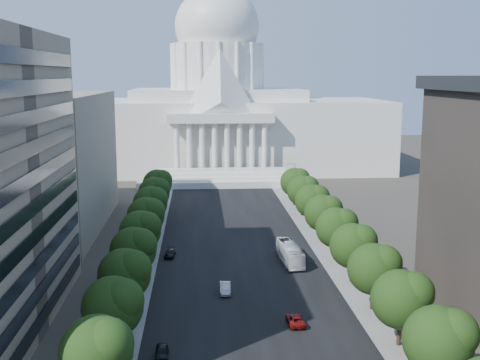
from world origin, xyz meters
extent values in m
cube|color=black|center=(0.00, 90.00, 0.00)|extent=(30.00, 260.00, 0.01)
cube|color=gray|center=(-19.00, 90.00, 0.00)|extent=(8.00, 260.00, 0.02)
cube|color=gray|center=(19.00, 90.00, 0.00)|extent=(8.00, 260.00, 0.02)
cube|color=white|center=(0.00, 185.00, 12.50)|extent=(120.00, 50.00, 25.00)
cube|color=white|center=(0.00, 185.00, 27.00)|extent=(60.00, 40.00, 4.00)
cube|color=white|center=(0.00, 158.00, 20.50)|extent=(34.00, 8.00, 3.00)
cylinder|color=white|center=(0.00, 185.00, 37.00)|extent=(32.00, 32.00, 16.00)
ellipsoid|color=white|center=(0.00, 185.00, 51.00)|extent=(30.00, 30.00, 27.60)
cube|color=gray|center=(-48.00, 100.00, 15.00)|extent=(38.00, 52.00, 30.00)
sphere|color=black|center=(-18.00, 24.00, 6.17)|extent=(7.60, 7.60, 7.60)
sphere|color=black|center=(-16.67, 23.24, 7.31)|extent=(5.32, 5.32, 5.32)
cylinder|color=#33261C|center=(-18.00, 36.00, 1.47)|extent=(0.56, 0.56, 2.94)
sphere|color=black|center=(-18.00, 36.00, 6.17)|extent=(7.60, 7.60, 7.60)
sphere|color=black|center=(-16.67, 35.24, 7.31)|extent=(5.32, 5.32, 5.32)
cylinder|color=#33261C|center=(-18.00, 48.00, 1.47)|extent=(0.56, 0.56, 2.94)
sphere|color=black|center=(-18.00, 48.00, 6.17)|extent=(7.60, 7.60, 7.60)
sphere|color=black|center=(-16.67, 47.24, 7.31)|extent=(5.32, 5.32, 5.32)
cylinder|color=#33261C|center=(-18.00, 60.00, 1.47)|extent=(0.56, 0.56, 2.94)
sphere|color=black|center=(-18.00, 60.00, 6.17)|extent=(7.60, 7.60, 7.60)
sphere|color=black|center=(-16.67, 59.24, 7.31)|extent=(5.32, 5.32, 5.32)
cylinder|color=#33261C|center=(-18.00, 72.00, 1.47)|extent=(0.56, 0.56, 2.94)
sphere|color=black|center=(-18.00, 72.00, 6.17)|extent=(7.60, 7.60, 7.60)
sphere|color=black|center=(-16.67, 71.24, 7.31)|extent=(5.32, 5.32, 5.32)
cylinder|color=#33261C|center=(-18.00, 84.00, 1.47)|extent=(0.56, 0.56, 2.94)
sphere|color=black|center=(-18.00, 84.00, 6.17)|extent=(7.60, 7.60, 7.60)
sphere|color=black|center=(-16.67, 83.24, 7.31)|extent=(5.32, 5.32, 5.32)
cylinder|color=#33261C|center=(-18.00, 96.00, 1.47)|extent=(0.56, 0.56, 2.94)
sphere|color=black|center=(-18.00, 96.00, 6.17)|extent=(7.60, 7.60, 7.60)
sphere|color=black|center=(-16.67, 95.24, 7.31)|extent=(5.32, 5.32, 5.32)
cylinder|color=#33261C|center=(-18.00, 108.00, 1.47)|extent=(0.56, 0.56, 2.94)
sphere|color=black|center=(-18.00, 108.00, 6.17)|extent=(7.60, 7.60, 7.60)
sphere|color=black|center=(-16.67, 107.24, 7.31)|extent=(5.32, 5.32, 5.32)
cylinder|color=#33261C|center=(-18.00, 120.00, 1.47)|extent=(0.56, 0.56, 2.94)
sphere|color=black|center=(-18.00, 120.00, 6.17)|extent=(7.60, 7.60, 7.60)
sphere|color=black|center=(-16.67, 119.24, 7.31)|extent=(5.32, 5.32, 5.32)
sphere|color=black|center=(18.00, 24.00, 6.17)|extent=(7.60, 7.60, 7.60)
sphere|color=black|center=(19.33, 23.24, 7.31)|extent=(5.32, 5.32, 5.32)
cylinder|color=#33261C|center=(18.00, 36.00, 1.47)|extent=(0.56, 0.56, 2.94)
sphere|color=black|center=(18.00, 36.00, 6.17)|extent=(7.60, 7.60, 7.60)
sphere|color=black|center=(19.33, 35.24, 7.31)|extent=(5.32, 5.32, 5.32)
cylinder|color=#33261C|center=(18.00, 48.00, 1.47)|extent=(0.56, 0.56, 2.94)
sphere|color=black|center=(18.00, 48.00, 6.17)|extent=(7.60, 7.60, 7.60)
sphere|color=black|center=(19.33, 47.24, 7.31)|extent=(5.32, 5.32, 5.32)
cylinder|color=#33261C|center=(18.00, 60.00, 1.47)|extent=(0.56, 0.56, 2.94)
sphere|color=black|center=(18.00, 60.00, 6.17)|extent=(7.60, 7.60, 7.60)
sphere|color=black|center=(19.33, 59.24, 7.31)|extent=(5.32, 5.32, 5.32)
cylinder|color=#33261C|center=(18.00, 72.00, 1.47)|extent=(0.56, 0.56, 2.94)
sphere|color=black|center=(18.00, 72.00, 6.17)|extent=(7.60, 7.60, 7.60)
sphere|color=black|center=(19.33, 71.24, 7.31)|extent=(5.32, 5.32, 5.32)
cylinder|color=#33261C|center=(18.00, 84.00, 1.47)|extent=(0.56, 0.56, 2.94)
sphere|color=black|center=(18.00, 84.00, 6.17)|extent=(7.60, 7.60, 7.60)
sphere|color=black|center=(19.33, 83.24, 7.31)|extent=(5.32, 5.32, 5.32)
cylinder|color=#33261C|center=(18.00, 96.00, 1.47)|extent=(0.56, 0.56, 2.94)
sphere|color=black|center=(18.00, 96.00, 6.17)|extent=(7.60, 7.60, 7.60)
sphere|color=black|center=(19.33, 95.24, 7.31)|extent=(5.32, 5.32, 5.32)
cylinder|color=#33261C|center=(18.00, 108.00, 1.47)|extent=(0.56, 0.56, 2.94)
sphere|color=black|center=(18.00, 108.00, 6.17)|extent=(7.60, 7.60, 7.60)
sphere|color=black|center=(19.33, 107.24, 7.31)|extent=(5.32, 5.32, 5.32)
cylinder|color=#33261C|center=(18.00, 120.00, 1.47)|extent=(0.56, 0.56, 2.94)
sphere|color=black|center=(18.00, 120.00, 6.17)|extent=(7.60, 7.60, 7.60)
sphere|color=black|center=(19.33, 119.24, 7.31)|extent=(5.32, 5.32, 5.32)
cylinder|color=gray|center=(20.50, 35.00, 4.50)|extent=(0.18, 0.18, 9.00)
cylinder|color=gray|center=(19.30, 35.00, 8.80)|extent=(2.40, 0.14, 0.14)
sphere|color=gray|center=(18.20, 35.00, 8.70)|extent=(0.44, 0.44, 0.44)
cylinder|color=gray|center=(20.50, 60.00, 4.50)|extent=(0.18, 0.18, 9.00)
cylinder|color=gray|center=(19.30, 60.00, 8.80)|extent=(2.40, 0.14, 0.14)
sphere|color=gray|center=(18.20, 60.00, 8.70)|extent=(0.44, 0.44, 0.44)
cylinder|color=gray|center=(20.50, 85.00, 4.50)|extent=(0.18, 0.18, 9.00)
cylinder|color=gray|center=(19.30, 85.00, 8.80)|extent=(2.40, 0.14, 0.14)
sphere|color=gray|center=(18.20, 85.00, 8.70)|extent=(0.44, 0.44, 0.44)
cylinder|color=gray|center=(20.50, 110.00, 4.50)|extent=(0.18, 0.18, 9.00)
cylinder|color=gray|center=(19.30, 110.00, 8.80)|extent=(2.40, 0.14, 0.14)
sphere|color=gray|center=(18.20, 110.00, 8.70)|extent=(0.44, 0.44, 0.44)
cylinder|color=gray|center=(20.50, 135.00, 4.50)|extent=(0.18, 0.18, 9.00)
cylinder|color=gray|center=(19.30, 135.00, 8.80)|extent=(2.40, 0.14, 0.14)
sphere|color=gray|center=(18.20, 135.00, 8.70)|extent=(0.44, 0.44, 0.44)
imported|color=black|center=(-12.06, 34.63, 0.69)|extent=(1.74, 4.07, 1.37)
imported|color=#A8AAAF|center=(-3.29, 56.10, 0.79)|extent=(1.80, 4.83, 1.58)
imported|color=maroon|center=(5.84, 43.22, 0.67)|extent=(2.36, 4.88, 1.34)
imported|color=black|center=(-12.88, 75.90, 0.68)|extent=(2.25, 4.79, 1.35)
imported|color=silver|center=(9.32, 71.01, 1.77)|extent=(3.68, 12.83, 3.53)
camera|label=1|loc=(-7.34, -34.54, 34.18)|focal=45.00mm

